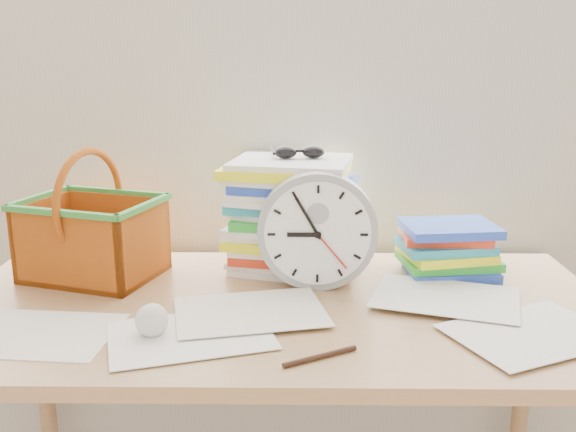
{
  "coord_description": "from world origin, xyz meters",
  "views": [
    {
      "loc": [
        0.03,
        0.33,
        1.27
      ],
      "look_at": [
        0.02,
        1.6,
        0.94
      ],
      "focal_mm": 40.0,
      "sensor_mm": 36.0,
      "label": 1
    }
  ],
  "objects_px": {
    "desk": "(280,336)",
    "paper_stack": "(292,215)",
    "book_stack": "(448,249)",
    "basket": "(91,215)",
    "clock": "(317,231)"
  },
  "relations": [
    {
      "from": "clock",
      "to": "book_stack",
      "type": "xyz_separation_m",
      "value": [
        0.31,
        0.1,
        -0.07
      ]
    },
    {
      "from": "clock",
      "to": "book_stack",
      "type": "distance_m",
      "value": 0.34
    },
    {
      "from": "paper_stack",
      "to": "basket",
      "type": "height_order",
      "value": "basket"
    },
    {
      "from": "paper_stack",
      "to": "book_stack",
      "type": "relative_size",
      "value": 1.25
    },
    {
      "from": "clock",
      "to": "basket",
      "type": "distance_m",
      "value": 0.53
    },
    {
      "from": "book_stack",
      "to": "basket",
      "type": "height_order",
      "value": "basket"
    },
    {
      "from": "desk",
      "to": "basket",
      "type": "height_order",
      "value": "basket"
    },
    {
      "from": "desk",
      "to": "book_stack",
      "type": "height_order",
      "value": "book_stack"
    },
    {
      "from": "book_stack",
      "to": "basket",
      "type": "xyz_separation_m",
      "value": [
        -0.84,
        -0.03,
        0.09
      ]
    },
    {
      "from": "desk",
      "to": "paper_stack",
      "type": "relative_size",
      "value": 4.53
    },
    {
      "from": "desk",
      "to": "book_stack",
      "type": "relative_size",
      "value": 5.67
    },
    {
      "from": "paper_stack",
      "to": "basket",
      "type": "bearing_deg",
      "value": -171.99
    },
    {
      "from": "paper_stack",
      "to": "book_stack",
      "type": "xyz_separation_m",
      "value": [
        0.37,
        -0.04,
        -0.07
      ]
    },
    {
      "from": "paper_stack",
      "to": "book_stack",
      "type": "distance_m",
      "value": 0.38
    },
    {
      "from": "paper_stack",
      "to": "desk",
      "type": "bearing_deg",
      "value": -95.98
    }
  ]
}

